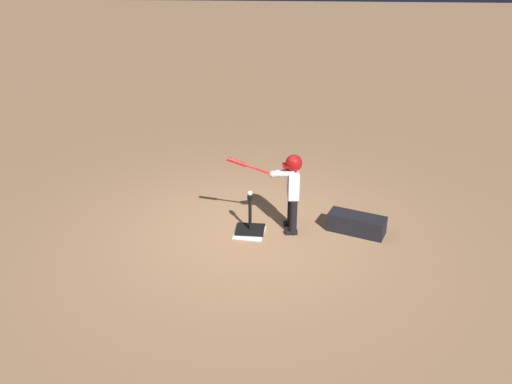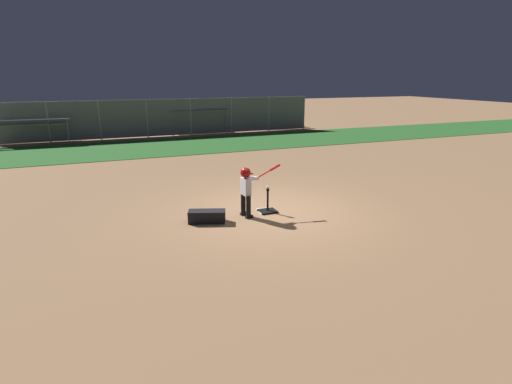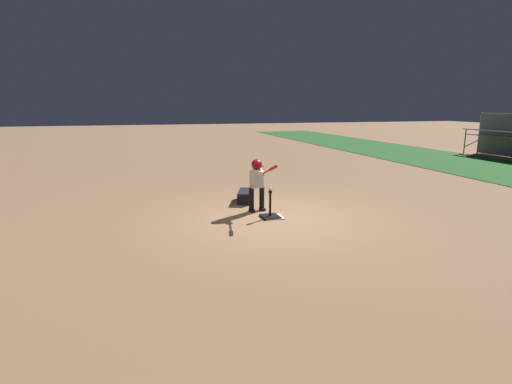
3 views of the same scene
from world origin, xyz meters
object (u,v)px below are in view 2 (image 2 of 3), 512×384
at_px(equipment_bag, 207,216).
at_px(bleachers_left_center, 270,120).
at_px(baseball, 268,187).
at_px(bleachers_right_center, 32,130).
at_px(batting_tee, 268,209).
at_px(bleachers_center, 196,121).
at_px(batter_child, 247,186).

bearing_deg(equipment_bag, bleachers_left_center, 81.63).
bearing_deg(bleachers_left_center, equipment_bag, -118.28).
bearing_deg(equipment_bag, baseball, 25.00).
bearing_deg(baseball, bleachers_right_center, 115.17).
height_order(baseball, bleachers_left_center, bleachers_left_center).
bearing_deg(batting_tee, bleachers_center, 83.05).
relative_size(bleachers_center, bleachers_left_center, 0.83).
relative_size(batting_tee, bleachers_left_center, 0.15).
bearing_deg(bleachers_left_center, bleachers_center, -170.95).
xyz_separation_m(batting_tee, bleachers_left_center, (6.98, 15.78, 0.36)).
relative_size(baseball, bleachers_right_center, 0.02).
relative_size(bleachers_center, equipment_bag, 4.08).
relative_size(baseball, bleachers_center, 0.02).
xyz_separation_m(bleachers_right_center, equipment_bag, (5.18, -14.55, -0.48)).
bearing_deg(batter_child, equipment_bag, -178.53).
bearing_deg(batter_child, batting_tee, 11.17).
xyz_separation_m(batter_child, bleachers_center, (2.41, 15.07, -0.09)).
distance_m(batter_child, baseball, 0.61).
distance_m(baseball, bleachers_center, 15.07).
height_order(bleachers_right_center, bleachers_left_center, bleachers_right_center).
bearing_deg(batter_child, bleachers_left_center, 64.56).
bearing_deg(bleachers_right_center, bleachers_center, 3.68).
bearing_deg(batter_child, bleachers_right_center, 113.07).
height_order(baseball, bleachers_right_center, bleachers_right_center).
relative_size(baseball, equipment_bag, 0.09).
height_order(bleachers_center, bleachers_left_center, bleachers_center).
distance_m(bleachers_center, bleachers_left_center, 5.22).
bearing_deg(equipment_bag, bleachers_center, 97.18).
height_order(bleachers_center, equipment_bag, bleachers_center).
bearing_deg(bleachers_center, batting_tee, -96.95).
bearing_deg(bleachers_center, baseball, -96.95).
height_order(batting_tee, bleachers_center, bleachers_center).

